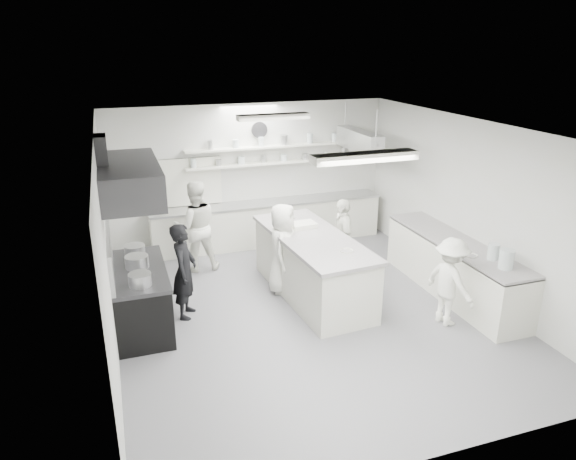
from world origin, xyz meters
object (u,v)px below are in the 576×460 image
object	(u,v)px
back_counter	(268,223)
right_counter	(454,269)
cook_stove	(184,271)
prep_island	(312,267)
stove	(141,299)
cook_back	(196,226)

from	to	relation	value
back_counter	right_counter	world-z (taller)	right_counter
cook_stove	back_counter	bearing A→B (deg)	-17.99
prep_island	right_counter	bearing A→B (deg)	-22.04
stove	cook_stove	size ratio (longest dim) A/B	1.15
stove	right_counter	size ratio (longest dim) A/B	0.55
cook_back	stove	bearing A→B (deg)	58.86
right_counter	cook_stove	distance (m)	4.61
cook_back	right_counter	bearing A→B (deg)	149.42
back_counter	right_counter	size ratio (longest dim) A/B	1.52
prep_island	cook_back	world-z (taller)	cook_back
stove	right_counter	distance (m)	5.28
back_counter	right_counter	xyz separation A→B (m)	(2.35, -3.40, 0.01)
stove	cook_back	distance (m)	2.27
stove	cook_stove	bearing A→B (deg)	7.91
right_counter	cook_back	world-z (taller)	cook_back
prep_island	stove	bearing A→B (deg)	178.44
right_counter	prep_island	xyz separation A→B (m)	(-2.35, 0.75, 0.05)
stove	cook_back	size ratio (longest dim) A/B	1.02
right_counter	cook_stove	world-z (taller)	cook_stove
stove	prep_island	distance (m)	2.90
stove	cook_back	bearing A→B (deg)	57.94
back_counter	cook_stove	world-z (taller)	cook_stove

